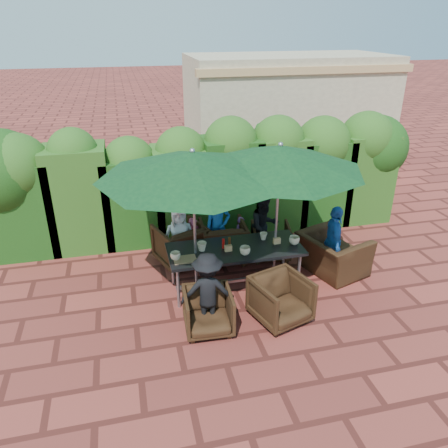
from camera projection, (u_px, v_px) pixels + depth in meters
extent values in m
plane|color=maroon|center=(235.00, 291.00, 7.33)|extent=(80.00, 80.00, 0.00)
cube|color=black|center=(235.00, 249.00, 7.13)|extent=(2.20, 0.90, 0.05)
cube|color=gray|center=(235.00, 281.00, 7.39)|extent=(2.00, 0.05, 0.05)
cylinder|color=gray|center=(178.00, 288.00, 6.77)|extent=(0.05, 0.05, 0.70)
cylinder|color=gray|center=(173.00, 266.00, 7.39)|extent=(0.05, 0.05, 0.70)
cylinder|color=gray|center=(299.00, 272.00, 7.20)|extent=(0.05, 0.05, 0.70)
cylinder|color=gray|center=(284.00, 252.00, 7.81)|extent=(0.05, 0.05, 0.70)
cylinder|color=gray|center=(197.00, 291.00, 7.29)|extent=(0.44, 0.44, 0.03)
cylinder|color=gray|center=(195.00, 227.00, 6.79)|extent=(0.04, 0.04, 2.40)
cone|color=black|center=(193.00, 164.00, 6.35)|extent=(2.88, 2.88, 0.38)
sphere|color=gray|center=(192.00, 151.00, 6.27)|extent=(0.08, 0.08, 0.08)
cylinder|color=gray|center=(273.00, 280.00, 7.60)|extent=(0.44, 0.44, 0.03)
cylinder|color=gray|center=(276.00, 218.00, 7.10)|extent=(0.04, 0.04, 2.40)
cone|color=black|center=(280.00, 157.00, 6.67)|extent=(2.66, 2.66, 0.38)
sphere|color=gray|center=(281.00, 145.00, 6.58)|extent=(0.08, 0.08, 0.08)
imported|color=black|center=(181.00, 242.00, 8.00)|extent=(1.03, 1.00, 0.85)
imported|color=black|center=(223.00, 239.00, 8.11)|extent=(0.86, 0.81, 0.85)
imported|color=black|center=(271.00, 240.00, 8.25)|extent=(0.82, 0.79, 0.72)
imported|color=black|center=(208.00, 309.00, 6.27)|extent=(0.72, 0.68, 0.70)
imported|color=black|center=(281.00, 297.00, 6.48)|extent=(0.94, 0.91, 0.78)
imported|color=black|center=(333.00, 248.00, 7.70)|extent=(1.01, 1.25, 0.95)
imported|color=silver|center=(179.00, 237.00, 7.88)|extent=(0.57, 0.34, 1.16)
imported|color=#205EB2|center=(218.00, 228.00, 8.04)|extent=(0.53, 0.46, 1.32)
imported|color=black|center=(264.00, 227.00, 8.12)|extent=(0.69, 0.52, 1.27)
imported|color=black|center=(208.00, 291.00, 6.26)|extent=(0.82, 0.49, 1.20)
imported|color=#205EB2|center=(333.00, 241.00, 7.58)|extent=(0.55, 0.83, 1.29)
imported|color=#DD4E7F|center=(194.00, 240.00, 8.08)|extent=(0.38, 0.34, 0.86)
imported|color=#874AA1|center=(241.00, 235.00, 8.38)|extent=(0.30, 0.26, 0.75)
imported|color=green|center=(263.00, 159.00, 11.02)|extent=(1.77, 0.66, 1.88)
imported|color=#DD4E7F|center=(282.00, 153.00, 11.39)|extent=(1.03, 0.76, 1.92)
imported|color=#9A99A2|center=(320.00, 157.00, 11.55)|extent=(1.18, 0.93, 1.68)
imported|color=beige|center=(176.00, 256.00, 6.75)|extent=(0.16, 0.16, 0.13)
imported|color=beige|center=(202.00, 246.00, 7.01)|extent=(0.16, 0.16, 0.15)
imported|color=beige|center=(245.00, 251.00, 6.90)|extent=(0.17, 0.17, 0.14)
imported|color=beige|center=(263.00, 236.00, 7.38)|extent=(0.13, 0.13, 0.12)
imported|color=beige|center=(294.00, 240.00, 7.22)|extent=(0.18, 0.18, 0.14)
cylinder|color=#B20C0A|center=(223.00, 244.00, 7.08)|extent=(0.04, 0.04, 0.17)
cylinder|color=#4C230C|center=(229.00, 242.00, 7.13)|extent=(0.04, 0.04, 0.17)
cube|color=#946E48|center=(185.00, 259.00, 6.76)|extent=(0.35, 0.25, 0.02)
cube|color=tan|center=(228.00, 248.00, 7.01)|extent=(0.12, 0.06, 0.10)
cube|color=tan|center=(277.00, 241.00, 7.24)|extent=(0.12, 0.06, 0.10)
cube|color=#15360E|center=(25.00, 208.00, 8.23)|extent=(1.15, 0.95, 1.82)
sphere|color=#15360E|center=(17.00, 167.00, 7.89)|extent=(1.23, 1.23, 1.23)
cube|color=#15360E|center=(80.00, 198.00, 8.40)|extent=(1.15, 0.95, 2.02)
sphere|color=#15360E|center=(73.00, 152.00, 8.01)|extent=(0.92, 0.92, 0.92)
cube|color=#15360E|center=(133.00, 200.00, 8.67)|extent=(1.15, 0.95, 1.76)
sphere|color=#15360E|center=(129.00, 162.00, 8.33)|extent=(1.01, 1.01, 1.01)
cube|color=#15360E|center=(183.00, 193.00, 8.85)|extent=(1.15, 0.95, 1.88)
sphere|color=#15360E|center=(181.00, 153.00, 8.49)|extent=(1.02, 1.02, 1.02)
cube|color=#15360E|center=(230.00, 186.00, 9.04)|extent=(1.15, 0.95, 2.01)
sphere|color=#15360E|center=(231.00, 143.00, 8.65)|extent=(1.08, 1.08, 1.08)
cube|color=#15360E|center=(276.00, 183.00, 9.25)|extent=(1.15, 0.95, 1.98)
sphere|color=#15360E|center=(278.00, 142.00, 8.87)|extent=(1.08, 1.08, 1.08)
cube|color=#15360E|center=(319.00, 182.00, 9.49)|extent=(1.15, 0.95, 1.88)
sphere|color=#15360E|center=(323.00, 144.00, 9.13)|extent=(1.16, 1.16, 1.16)
cube|color=#15360E|center=(361.00, 177.00, 9.69)|extent=(1.15, 0.95, 1.94)
sphere|color=#15360E|center=(367.00, 138.00, 9.32)|extent=(1.14, 1.14, 1.14)
sphere|color=#15360E|center=(1.00, 173.00, 7.96)|extent=(1.60, 1.60, 1.60)
sphere|color=#15360E|center=(375.00, 147.00, 9.57)|extent=(1.40, 1.40, 1.40)
cube|color=beige|center=(287.00, 109.00, 13.55)|extent=(6.00, 3.00, 3.20)
cube|color=tan|center=(309.00, 70.00, 11.73)|extent=(6.20, 0.25, 0.20)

